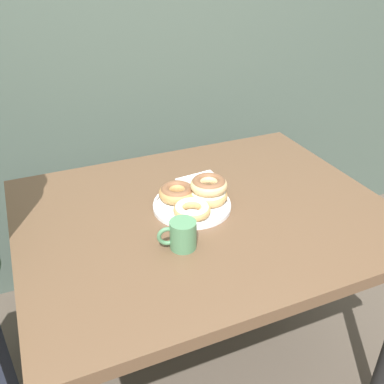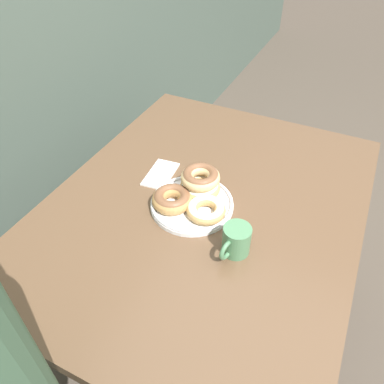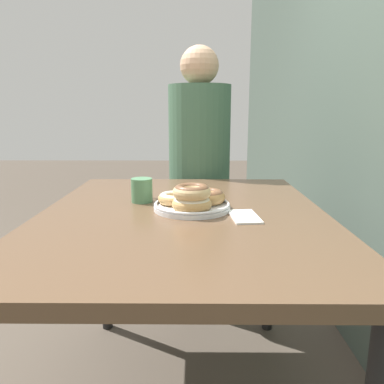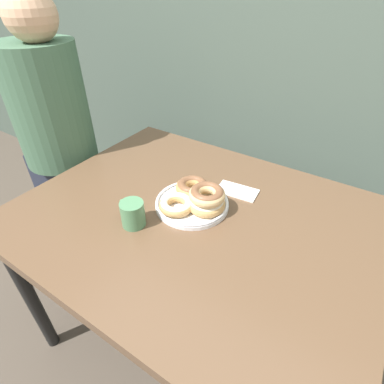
% 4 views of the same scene
% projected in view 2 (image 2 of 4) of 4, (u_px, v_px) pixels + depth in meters
% --- Properties ---
extents(ground_plane, '(14.00, 14.00, 0.00)m').
position_uv_depth(ground_plane, '(274.00, 359.00, 1.56)').
color(ground_plane, '#4C4238').
extents(dining_table, '(1.19, 0.93, 0.76)m').
position_uv_depth(dining_table, '(204.00, 219.00, 1.22)').
color(dining_table, brown).
rests_on(dining_table, ground_plane).
extents(donut_plate, '(0.27, 0.27, 0.10)m').
position_uv_depth(donut_plate, '(193.00, 195.00, 1.14)').
color(donut_plate, white).
rests_on(donut_plate, dining_table).
extents(coffee_mug, '(0.11, 0.08, 0.09)m').
position_uv_depth(coffee_mug, '(236.00, 240.00, 0.99)').
color(coffee_mug, '#4C7F56').
rests_on(coffee_mug, dining_table).
extents(napkin, '(0.16, 0.10, 0.01)m').
position_uv_depth(napkin, '(161.00, 174.00, 1.27)').
color(napkin, white).
rests_on(napkin, dining_table).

